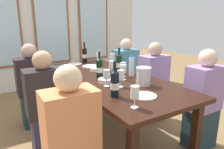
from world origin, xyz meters
TOP-DOWN VIEW (x-y plane):
  - ground_plane at (0.00, 0.00)m, footprint 12.00×12.00m
  - back_wall_with_windows at (0.00, 2.36)m, footprint 4.12×0.10m
  - dining_table at (0.00, 0.00)m, footprint 0.92×2.15m
  - white_plate_0 at (0.07, 0.63)m, footprint 0.24×0.24m
  - white_plate_1 at (-0.05, -0.72)m, footprint 0.23×0.23m
  - white_plate_2 at (-0.07, 0.90)m, footprint 0.22×0.22m
  - metal_pitcher at (0.15, -0.46)m, footprint 0.16×0.16m
  - wine_bottle_0 at (0.13, 0.98)m, footprint 0.08×0.08m
  - wine_bottle_1 at (-0.27, -0.59)m, footprint 0.08×0.08m
  - wine_bottle_2 at (-0.10, 0.03)m, footprint 0.08×0.08m
  - wine_bottle_3 at (0.23, 0.12)m, footprint 0.08×0.08m
  - tasting_bowl_0 at (0.00, 0.35)m, footprint 0.13×0.13m
  - tasting_bowl_1 at (-0.14, -0.18)m, footprint 0.15×0.15m
  - water_bottle at (0.28, -0.09)m, footprint 0.06×0.06m
  - wine_glass_0 at (0.25, 0.73)m, footprint 0.07×0.07m
  - wine_glass_1 at (0.39, 0.54)m, footprint 0.07×0.07m
  - wine_glass_2 at (0.08, -0.19)m, footprint 0.07×0.07m
  - wine_glass_3 at (0.16, -0.08)m, footprint 0.07×0.07m
  - wine_glass_4 at (-0.27, -0.87)m, footprint 0.07×0.07m
  - wine_glass_5 at (0.39, 0.98)m, footprint 0.07×0.07m
  - wine_glass_6 at (-0.08, -0.39)m, footprint 0.07×0.07m
  - wine_glass_7 at (0.09, 0.07)m, footprint 0.07×0.07m
  - wine_glass_8 at (-0.19, -0.30)m, footprint 0.07×0.07m
  - seated_person_0 at (-0.74, 0.71)m, footprint 0.38×0.24m
  - seated_person_1 at (0.74, 0.71)m, footprint 0.38×0.24m
  - seated_person_2 at (-0.74, -0.02)m, footprint 0.38×0.24m
  - seated_person_3 at (0.74, 0.02)m, footprint 0.38×0.24m
  - seated_person_4 at (-0.74, -0.76)m, footprint 0.38×0.24m
  - seated_person_5 at (0.74, -0.76)m, footprint 0.38×0.24m

SIDE VIEW (x-z plane):
  - ground_plane at x=0.00m, z-range 0.00..0.00m
  - seated_person_0 at x=-0.74m, z-range -0.03..1.08m
  - seated_person_1 at x=0.74m, z-range -0.03..1.08m
  - seated_person_2 at x=-0.74m, z-range -0.03..1.08m
  - seated_person_3 at x=0.74m, z-range -0.03..1.08m
  - seated_person_4 at x=-0.74m, z-range -0.03..1.08m
  - seated_person_5 at x=0.74m, z-range -0.03..1.08m
  - dining_table at x=0.00m, z-range 0.30..1.04m
  - white_plate_0 at x=0.07m, z-range 0.74..0.75m
  - white_plate_1 at x=-0.05m, z-range 0.74..0.75m
  - white_plate_2 at x=-0.07m, z-range 0.74..0.75m
  - tasting_bowl_0 at x=0.00m, z-range 0.74..0.78m
  - tasting_bowl_1 at x=-0.14m, z-range 0.74..0.78m
  - metal_pitcher at x=0.15m, z-range 0.74..0.93m
  - water_bottle at x=0.28m, z-range 0.73..0.97m
  - wine_glass_5 at x=0.39m, z-range 0.77..0.94m
  - wine_glass_3 at x=0.16m, z-range 0.77..0.94m
  - wine_glass_1 at x=0.39m, z-range 0.77..0.94m
  - wine_bottle_2 at x=-0.10m, z-range 0.70..1.01m
  - wine_glass_7 at x=0.09m, z-range 0.77..0.94m
  - wine_glass_0 at x=0.25m, z-range 0.77..0.94m
  - wine_glass_2 at x=0.08m, z-range 0.77..0.94m
  - wine_bottle_1 at x=-0.27m, z-range 0.70..1.02m
  - wine_glass_4 at x=-0.27m, z-range 0.77..0.95m
  - wine_glass_6 at x=-0.08m, z-range 0.77..0.95m
  - wine_glass_8 at x=-0.19m, z-range 0.77..0.95m
  - wine_bottle_0 at x=0.13m, z-range 0.70..1.02m
  - wine_bottle_3 at x=0.23m, z-range 0.70..1.02m
  - back_wall_with_windows at x=0.00m, z-range 0.00..2.90m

